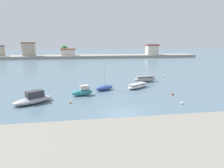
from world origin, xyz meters
TOP-DOWN VIEW (x-y plane):
  - ground_plane at (0.00, 0.00)m, footprint 400.00×400.00m
  - seawall_embankment at (0.00, -8.97)m, footprint 80.82×7.70m
  - moored_boat_0 at (-11.23, 5.76)m, footprint 5.56×4.69m
  - moored_boat_1 at (-4.68, 8.62)m, footprint 3.46×1.84m
  - moored_boat_2 at (-1.00, 11.38)m, footprint 3.63×2.73m
  - moored_boat_3 at (4.99, 11.94)m, footprint 4.72×3.97m
  - moored_boat_4 at (8.18, 17.10)m, footprint 4.99×2.34m
  - mooring_buoy_0 at (8.33, 2.27)m, footprint 0.34×0.34m
  - mooring_buoy_1 at (9.21, 6.69)m, footprint 0.35×0.35m
  - mooring_buoy_2 at (-6.96, 15.05)m, footprint 0.28×0.28m
  - mooring_buoy_3 at (14.71, 22.50)m, footprint 0.42×0.42m
  - mooring_buoy_4 at (-6.34, 4.86)m, footprint 0.29×0.29m
  - distant_shoreline at (-1.27, 80.05)m, footprint 110.57×11.59m

SIDE VIEW (x-z plane):
  - ground_plane at x=0.00m, z-range 0.00..0.00m
  - mooring_buoy_2 at x=-6.96m, z-range 0.00..0.28m
  - mooring_buoy_4 at x=-6.34m, z-range 0.00..0.29m
  - mooring_buoy_0 at x=8.33m, z-range 0.00..0.34m
  - mooring_buoy_1 at x=9.21m, z-range 0.00..0.35m
  - mooring_buoy_3 at x=14.71m, z-range 0.00..0.42m
  - moored_boat_3 at x=4.99m, z-range -0.02..0.83m
  - moored_boat_2 at x=-1.00m, z-range -2.37..3.32m
  - moored_boat_4 at x=8.18m, z-range -0.02..1.18m
  - moored_boat_0 at x=-11.23m, z-range -0.26..1.43m
  - moored_boat_1 at x=-4.68m, z-range -0.17..1.40m
  - seawall_embankment at x=0.00m, z-range 0.00..1.76m
  - distant_shoreline at x=-1.27m, z-range -2.48..5.49m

